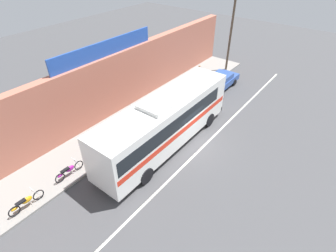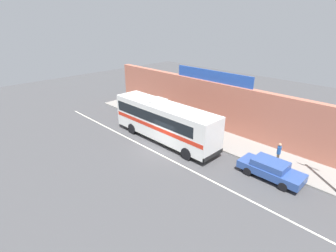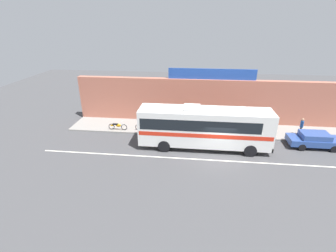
{
  "view_description": "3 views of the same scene",
  "coord_description": "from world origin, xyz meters",
  "px_view_note": "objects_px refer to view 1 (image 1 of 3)",
  "views": [
    {
      "loc": [
        -12.19,
        -7.25,
        11.74
      ],
      "look_at": [
        -0.8,
        1.54,
        1.28
      ],
      "focal_mm": 27.83,
      "sensor_mm": 36.0,
      "label": 1
    },
    {
      "loc": [
        14.78,
        -13.95,
        10.79
      ],
      "look_at": [
        -1.68,
        2.26,
        1.08
      ],
      "focal_mm": 27.84,
      "sensor_mm": 36.0,
      "label": 2
    },
    {
      "loc": [
        -2.23,
        -18.3,
        10.51
      ],
      "look_at": [
        -4.53,
        2.27,
        1.52
      ],
      "focal_mm": 26.25,
      "sensor_mm": 36.0,
      "label": 3
    }
  ],
  "objects_px": {
    "parked_car": "(220,81)",
    "pedestrian_far_left": "(199,72)",
    "utility_pole": "(231,30)",
    "motorcycle_orange": "(69,170)",
    "intercity_bus": "(165,121)",
    "motorcycle_green": "(26,202)"
  },
  "relations": [
    {
      "from": "intercity_bus",
      "to": "motorcycle_orange",
      "type": "bearing_deg",
      "value": 155.2
    },
    {
      "from": "intercity_bus",
      "to": "parked_car",
      "type": "height_order",
      "value": "intercity_bus"
    },
    {
      "from": "utility_pole",
      "to": "motorcycle_green",
      "type": "distance_m",
      "value": 22.77
    },
    {
      "from": "motorcycle_green",
      "to": "pedestrian_far_left",
      "type": "bearing_deg",
      "value": 2.3
    },
    {
      "from": "intercity_bus",
      "to": "utility_pole",
      "type": "relative_size",
      "value": 1.4
    },
    {
      "from": "intercity_bus",
      "to": "motorcycle_green",
      "type": "bearing_deg",
      "value": 163.54
    },
    {
      "from": "utility_pole",
      "to": "motorcycle_orange",
      "type": "distance_m",
      "value": 20.07
    },
    {
      "from": "intercity_bus",
      "to": "motorcycle_orange",
      "type": "distance_m",
      "value": 6.58
    },
    {
      "from": "utility_pole",
      "to": "parked_car",
      "type": "bearing_deg",
      "value": -160.4
    },
    {
      "from": "parked_car",
      "to": "motorcycle_orange",
      "type": "distance_m",
      "value": 15.78
    },
    {
      "from": "motorcycle_orange",
      "to": "pedestrian_far_left",
      "type": "xyz_separation_m",
      "value": [
        15.29,
        0.57,
        0.6
      ]
    },
    {
      "from": "intercity_bus",
      "to": "motorcycle_green",
      "type": "distance_m",
      "value": 9.05
    },
    {
      "from": "parked_car",
      "to": "pedestrian_far_left",
      "type": "xyz_separation_m",
      "value": [
        -0.41,
        2.13,
        0.43
      ]
    },
    {
      "from": "utility_pole",
      "to": "motorcycle_orange",
      "type": "height_order",
      "value": "utility_pole"
    },
    {
      "from": "intercity_bus",
      "to": "motorcycle_orange",
      "type": "relative_size",
      "value": 5.85
    },
    {
      "from": "motorcycle_green",
      "to": "intercity_bus",
      "type": "bearing_deg",
      "value": -16.46
    },
    {
      "from": "intercity_bus",
      "to": "parked_car",
      "type": "xyz_separation_m",
      "value": [
        9.89,
        1.12,
        -1.33
      ]
    },
    {
      "from": "parked_car",
      "to": "utility_pole",
      "type": "xyz_separation_m",
      "value": [
        4.01,
        1.43,
        3.58
      ]
    },
    {
      "from": "parked_car",
      "to": "motorcycle_orange",
      "type": "xyz_separation_m",
      "value": [
        -15.7,
        1.56,
        -0.17
      ]
    },
    {
      "from": "parked_car",
      "to": "motorcycle_green",
      "type": "xyz_separation_m",
      "value": [
        -18.45,
        1.4,
        -0.17
      ]
    },
    {
      "from": "motorcycle_orange",
      "to": "parked_car",
      "type": "bearing_deg",
      "value": -5.68
    },
    {
      "from": "parked_car",
      "to": "pedestrian_far_left",
      "type": "relative_size",
      "value": 2.58
    }
  ]
}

